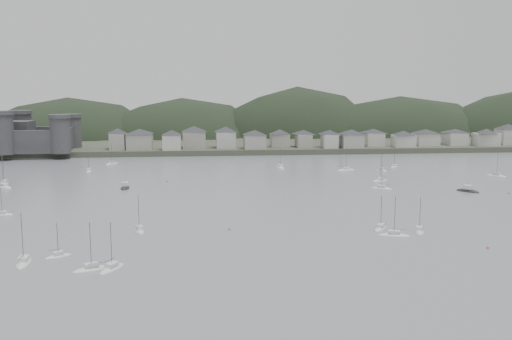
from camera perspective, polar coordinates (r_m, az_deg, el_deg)
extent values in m
plane|color=slate|center=(138.37, 3.24, -6.93)|extent=(900.00, 900.00, 0.00)
cube|color=#383D2D|center=(428.74, -3.05, 3.62)|extent=(900.00, 250.00, 3.00)
ellipsoid|color=black|center=(416.09, -18.31, 1.46)|extent=(138.98, 92.48, 81.13)
ellipsoid|color=black|center=(407.43, -7.42, 1.70)|extent=(132.08, 90.41, 79.74)
ellipsoid|color=black|center=(414.01, 4.14, 1.48)|extent=(133.88, 88.37, 101.41)
ellipsoid|color=black|center=(428.57, 14.23, 1.79)|extent=(165.81, 81.78, 82.55)
cylinder|color=#343437|center=(312.61, -24.33, 3.28)|extent=(11.00, 11.00, 20.00)
cylinder|color=#343437|center=(306.97, -19.23, 3.29)|extent=(10.00, 10.00, 18.00)
cylinder|color=#343437|center=(343.08, -22.66, 3.68)|extent=(11.00, 11.00, 19.00)
cylinder|color=#343437|center=(334.24, -18.14, 3.63)|extent=(10.00, 10.00, 17.00)
cube|color=#343437|center=(313.88, -24.23, 2.57)|extent=(56.00, 3.50, 12.00)
cube|color=#343437|center=(342.39, -22.67, 3.08)|extent=(56.00, 3.50, 12.00)
cube|color=#343437|center=(320.81, -18.64, 2.98)|extent=(3.50, 30.00, 12.00)
cube|color=#343437|center=(327.94, -23.44, 3.18)|extent=(20.00, 16.00, 16.00)
cube|color=gray|center=(318.07, -13.79, 2.82)|extent=(8.34, 12.91, 8.59)
pyramid|color=#27272B|center=(317.59, -13.83, 3.86)|extent=(15.78, 15.78, 3.01)
cube|color=gray|center=(316.06, -11.70, 2.83)|extent=(13.68, 13.35, 8.36)
pyramid|color=#27272B|center=(315.59, -11.73, 3.85)|extent=(20.07, 20.07, 2.93)
cube|color=#B7B3AC|center=(309.51, -8.53, 2.78)|extent=(9.78, 10.20, 8.08)
pyramid|color=#27272B|center=(309.04, -8.55, 3.78)|extent=(14.83, 14.83, 2.83)
cube|color=gray|center=(318.73, -6.28, 3.07)|extent=(12.59, 13.33, 9.09)
pyramid|color=#27272B|center=(318.24, -6.30, 4.17)|extent=(19.24, 19.24, 3.18)
cube|color=#B7B3AC|center=(317.59, -3.07, 3.07)|extent=(10.74, 12.17, 8.87)
pyramid|color=#27272B|center=(317.10, -3.08, 4.14)|extent=(17.01, 17.01, 3.10)
cube|color=gray|center=(312.30, -0.14, 2.88)|extent=(11.63, 12.09, 7.69)
pyramid|color=#27272B|center=(311.85, -0.14, 3.83)|extent=(17.61, 17.61, 2.69)
cube|color=gray|center=(322.76, 2.42, 3.03)|extent=(10.37, 9.35, 7.44)
pyramid|color=#27272B|center=(322.34, 2.42, 3.91)|extent=(14.65, 14.65, 2.60)
cube|color=gray|center=(322.63, 4.83, 2.98)|extent=(8.24, 12.20, 7.22)
pyramid|color=#27272B|center=(322.21, 4.85, 3.85)|extent=(15.17, 15.17, 2.53)
cube|color=#B7B3AC|center=(320.40, 7.45, 2.93)|extent=(8.06, 10.91, 7.46)
pyramid|color=#27272B|center=(319.98, 7.47, 3.82)|extent=(14.08, 14.08, 2.61)
cube|color=gray|center=(322.03, 9.65, 2.92)|extent=(11.73, 11.78, 7.66)
pyramid|color=#27272B|center=(321.60, 9.67, 3.84)|extent=(17.46, 17.46, 2.68)
cube|color=#B7B3AC|center=(335.97, 11.80, 3.06)|extent=(10.19, 13.02, 7.33)
pyramid|color=#27272B|center=(335.57, 11.83, 3.90)|extent=(17.23, 17.23, 2.57)
cube|color=#B7B3AC|center=(332.57, 14.71, 2.87)|extent=(11.70, 9.81, 6.88)
pyramid|color=#27272B|center=(332.18, 14.74, 3.67)|extent=(15.97, 15.97, 2.41)
cube|color=#B7B3AC|center=(346.97, 16.81, 3.01)|extent=(12.83, 12.48, 7.00)
pyramid|color=#27272B|center=(346.59, 16.84, 3.79)|extent=(18.79, 18.79, 2.45)
cube|color=#B7B3AC|center=(354.91, 19.51, 3.00)|extent=(11.07, 13.50, 6.97)
pyramid|color=#27272B|center=(354.55, 19.55, 3.75)|extent=(18.25, 18.25, 2.44)
cube|color=#B7B3AC|center=(354.94, 22.28, 2.88)|extent=(13.75, 9.12, 7.34)
pyramid|color=#27272B|center=(354.56, 22.32, 3.68)|extent=(16.97, 16.97, 2.57)
cube|color=#B7B3AC|center=(368.51, 24.15, 3.09)|extent=(11.37, 11.57, 9.05)
pyramid|color=#27272B|center=(368.09, 24.21, 4.04)|extent=(17.03, 17.03, 3.17)
ellipsoid|color=silver|center=(268.18, 13.84, 0.28)|extent=(5.86, 5.79, 1.25)
cube|color=silver|center=(268.06, 13.84, 0.48)|extent=(2.52, 2.51, 0.70)
cylinder|color=#3F3F42|center=(267.66, 13.87, 1.14)|extent=(0.12, 0.12, 7.80)
cylinder|color=#3F3F42|center=(268.45, 13.63, 0.61)|extent=(2.08, 2.03, 0.10)
ellipsoid|color=silver|center=(178.05, -24.33, -4.20)|extent=(6.37, 2.07, 1.27)
cube|color=silver|center=(177.86, -24.35, -3.91)|extent=(2.23, 1.41, 0.70)
cylinder|color=#3F3F42|center=(177.25, -24.41, -2.90)|extent=(0.12, 0.12, 7.96)
ellipsoid|color=silver|center=(150.34, 12.52, -5.86)|extent=(5.92, 6.95, 1.39)
cube|color=silver|center=(150.10, 12.53, -5.49)|extent=(2.68, 2.88, 0.70)
cylinder|color=#3F3F42|center=(149.31, 12.58, -4.18)|extent=(0.12, 0.12, 8.72)
cylinder|color=#3F3F42|center=(149.27, 12.93, -5.37)|extent=(1.93, 2.59, 0.10)
ellipsoid|color=silver|center=(254.94, 12.62, -0.08)|extent=(4.60, 6.90, 1.32)
cube|color=silver|center=(254.81, 12.62, 0.13)|extent=(2.26, 2.70, 0.70)
cylinder|color=#3F3F42|center=(254.37, 12.65, 0.87)|extent=(0.12, 0.12, 8.26)
cylinder|color=#3F3F42|center=(253.56, 12.60, 0.22)|extent=(1.29, 2.76, 0.10)
ellipsoid|color=silver|center=(258.75, 2.47, 0.23)|extent=(3.98, 9.50, 1.84)
cube|color=silver|center=(258.58, 2.47, 0.50)|extent=(2.38, 3.44, 0.70)
cylinder|color=#3F3F42|center=(257.98, 2.47, 1.53)|extent=(0.12, 0.12, 11.52)
cylinder|color=#3F3F42|center=(260.15, 2.46, 0.67)|extent=(0.57, 4.13, 0.10)
ellipsoid|color=silver|center=(235.00, -24.16, -1.31)|extent=(4.53, 9.30, 1.78)
cube|color=silver|center=(234.82, -24.18, -1.03)|extent=(2.53, 3.44, 0.70)
cylinder|color=#3F3F42|center=(234.19, -24.25, 0.07)|extent=(0.12, 0.12, 11.15)
cylinder|color=#3F3F42|center=(233.36, -24.38, -0.96)|extent=(0.88, 3.96, 0.10)
ellipsoid|color=silver|center=(258.06, -16.60, -0.13)|extent=(3.15, 7.55, 1.47)
cube|color=silver|center=(257.92, -16.61, 0.10)|extent=(1.89, 2.73, 0.70)
cylinder|color=#3F3F42|center=(257.44, -16.64, 0.91)|extent=(0.12, 0.12, 9.17)
cylinder|color=#3F3F42|center=(256.60, -16.70, 0.18)|extent=(0.46, 3.29, 0.10)
ellipsoid|color=silver|center=(119.49, -16.33, -9.71)|extent=(8.07, 5.57, 1.55)
cube|color=silver|center=(119.17, -16.35, -9.22)|extent=(3.18, 2.71, 0.70)
cylinder|color=#3F3F42|center=(118.07, -16.43, -7.40)|extent=(0.12, 0.12, 9.69)
cylinder|color=#3F3F42|center=(118.22, -15.81, -9.06)|extent=(3.19, 1.59, 0.10)
ellipsoid|color=silver|center=(227.02, 12.49, -1.09)|extent=(8.17, 6.20, 1.59)
cube|color=silver|center=(226.85, 12.50, -0.82)|extent=(3.29, 2.91, 0.70)
cylinder|color=#3F3F42|center=(226.26, 12.53, 0.19)|extent=(0.12, 0.12, 9.95)
cylinder|color=#3F3F42|center=(226.49, 12.86, -0.71)|extent=(3.15, 1.88, 0.10)
ellipsoid|color=silver|center=(128.44, -22.48, -8.75)|extent=(3.52, 8.74, 1.70)
cube|color=silver|center=(128.12, -22.51, -8.25)|extent=(2.15, 3.15, 0.70)
cylinder|color=#3F3F42|center=(127.01, -22.61, -6.38)|extent=(0.12, 0.12, 10.65)
cylinder|color=#3F3F42|center=(126.61, -22.78, -8.21)|extent=(0.46, 3.83, 0.10)
ellipsoid|color=silver|center=(280.07, -14.41, 0.59)|extent=(6.44, 7.85, 1.56)
cube|color=silver|center=(279.93, -14.41, 0.81)|extent=(2.95, 3.22, 0.70)
cylinder|color=#3F3F42|center=(279.47, -14.44, 1.61)|extent=(0.12, 0.12, 9.75)
cylinder|color=#3F3F42|center=(278.61, -14.29, 0.90)|extent=(2.05, 2.96, 0.10)
ellipsoid|color=silver|center=(118.82, -14.38, -9.74)|extent=(5.65, 7.98, 1.54)
cube|color=silver|center=(118.50, -14.40, -9.25)|extent=(2.72, 3.17, 0.70)
cylinder|color=#3F3F42|center=(117.41, -14.47, -7.43)|extent=(0.12, 0.12, 9.62)
cylinder|color=#3F3F42|center=(119.60, -14.62, -8.81)|extent=(1.64, 3.14, 0.10)
ellipsoid|color=silver|center=(227.20, -24.23, -1.63)|extent=(8.89, 8.53, 1.87)
cube|color=silver|center=(227.01, -24.24, -1.32)|extent=(3.80, 3.73, 0.70)
cylinder|color=#3F3F42|center=(226.32, -24.32, -0.13)|extent=(0.12, 0.12, 11.67)
ellipsoid|color=silver|center=(144.11, 13.82, -6.52)|extent=(8.22, 4.46, 1.57)
cube|color=silver|center=(143.84, 13.84, -6.11)|extent=(3.10, 2.38, 0.70)
cylinder|color=#3F3F42|center=(142.92, 13.89, -4.57)|extent=(0.12, 0.12, 9.79)
cylinder|color=#3F3F42|center=(144.50, 14.31, -5.83)|extent=(3.43, 1.02, 0.10)
ellipsoid|color=silver|center=(253.26, 9.12, -0.04)|extent=(9.02, 4.88, 1.72)
cube|color=silver|center=(253.10, 9.13, 0.22)|extent=(3.40, 2.60, 0.70)
cylinder|color=#3F3F42|center=(252.53, 9.15, 1.20)|extent=(0.12, 0.12, 10.75)
cylinder|color=#3F3F42|center=(253.03, 8.78, 0.35)|extent=(3.76, 1.10, 0.10)
ellipsoid|color=silver|center=(253.98, 23.20, -0.59)|extent=(7.17, 7.88, 1.62)
cube|color=silver|center=(253.83, 23.22, -0.34)|extent=(3.18, 3.32, 0.70)
cylinder|color=#3F3F42|center=(253.29, 23.27, 0.58)|extent=(0.12, 0.12, 10.12)
cylinder|color=#3F3F42|center=(252.33, 23.16, -0.26)|extent=(2.41, 2.86, 0.10)
ellipsoid|color=silver|center=(209.29, 12.61, -1.88)|extent=(8.15, 6.19, 1.59)
cube|color=silver|center=(209.10, 12.62, -1.59)|extent=(3.28, 2.91, 0.70)
cylinder|color=#3F3F42|center=(208.47, 12.65, -0.50)|extent=(0.12, 0.12, 9.94)
cylinder|color=#3F3F42|center=(210.08, 12.88, -1.40)|extent=(3.14, 1.88, 0.10)
ellipsoid|color=silver|center=(130.52, -19.40, -8.32)|extent=(6.02, 4.79, 1.19)
cube|color=silver|center=(130.28, -19.42, -7.94)|extent=(2.45, 2.22, 0.70)
cylinder|color=#3F3F42|center=(129.50, -19.48, -6.68)|extent=(0.12, 0.12, 7.41)
cylinder|color=#3F3F42|center=(130.88, -19.76, -7.63)|extent=(2.30, 1.52, 0.10)
ellipsoid|color=silver|center=(147.81, -11.75, -6.08)|extent=(4.02, 7.73, 1.48)
cube|color=silver|center=(147.56, -11.77, -5.69)|extent=(2.18, 2.89, 0.70)
cylinder|color=#3F3F42|center=(146.71, -11.81, -4.28)|extent=(0.12, 0.12, 9.23)
cylinder|color=#3F3F42|center=(146.21, -11.94, -5.60)|extent=(0.87, 3.25, 0.10)
ellipsoid|color=silver|center=(150.01, 16.23, -6.03)|extent=(4.53, 7.49, 1.43)
cube|color=silver|center=(149.77, 16.24, -5.65)|extent=(2.31, 2.88, 0.70)
cylinder|color=#3F3F42|center=(148.96, 16.30, -4.31)|extent=(0.12, 0.12, 8.92)
cylinder|color=#3F3F42|center=(148.71, 16.58, -5.55)|extent=(1.16, 3.06, 0.10)
ellipsoid|color=black|center=(212.87, 20.67, -2.05)|extent=(7.68, 8.47, 1.86)
cube|color=silver|center=(212.61, 20.70, -1.63)|extent=(3.43, 3.46, 1.40)
cylinder|color=#3F3F42|center=(212.46, 20.71, -1.39)|extent=(0.10, 0.10, 1.20)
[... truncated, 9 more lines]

